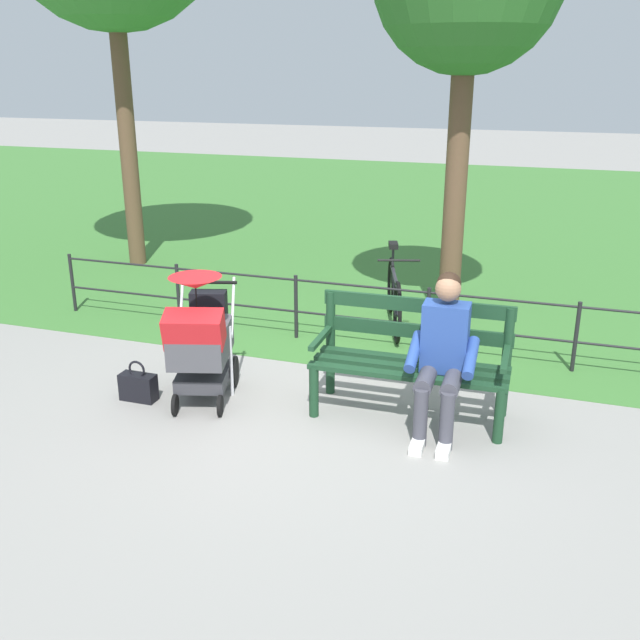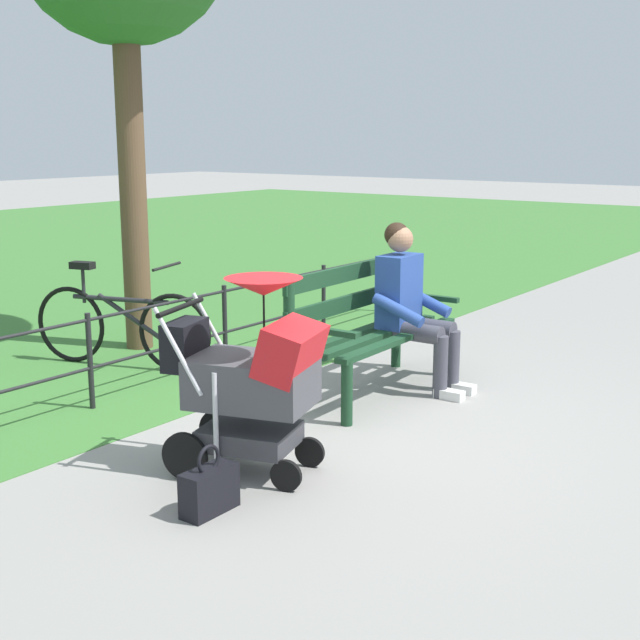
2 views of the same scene
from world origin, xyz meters
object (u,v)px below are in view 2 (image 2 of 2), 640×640
at_px(person_on_bench, 411,302).
at_px(stroller, 253,374).
at_px(park_bench, 366,324).
at_px(handbag, 209,489).
at_px(bicycle, 121,325).

relative_size(person_on_bench, stroller, 1.11).
bearing_deg(park_bench, stroller, 11.96).
distance_m(person_on_bench, stroller, 2.04).
distance_m(park_bench, handbag, 2.39).
xyz_separation_m(park_bench, stroller, (1.75, 0.37, 0.07)).
bearing_deg(handbag, stroller, -163.33).
height_order(stroller, handbag, stroller).
distance_m(park_bench, stroller, 1.79).
height_order(stroller, bicycle, stroller).
relative_size(park_bench, handbag, 4.36).
bearing_deg(stroller, person_on_bench, -175.85).
height_order(handbag, bicycle, bicycle).
relative_size(park_bench, bicycle, 1.01).
height_order(person_on_bench, handbag, person_on_bench).
distance_m(park_bench, bicycle, 2.15).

